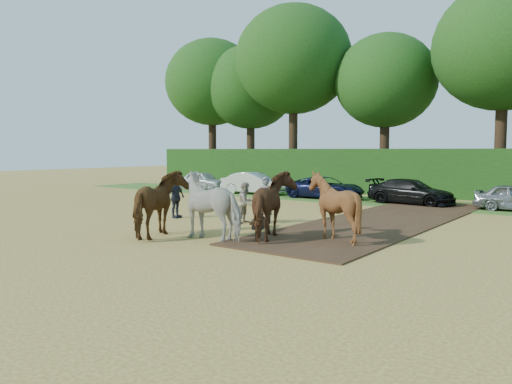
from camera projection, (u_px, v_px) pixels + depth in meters
The scene contains 9 objects.
ground at pixel (258, 241), 16.03m from camera, with size 120.00×120.00×0.00m, color gold.
earth_strip at pixel (387, 220), 20.74m from camera, with size 4.50×17.00×0.05m, color #472D1C.
grass_verge at pixel (410, 203), 27.23m from camera, with size 50.00×5.00×0.03m, color #38601E.
hedgerow at pixel (436, 173), 30.70m from camera, with size 46.00×1.60×3.00m, color #14380F.
spectator_near at pixel (246, 203), 19.95m from camera, with size 0.79×0.62×1.64m, color #BDB195.
spectator_far at pixel (176, 197), 21.40m from camera, with size 1.05×0.44×1.79m, color #21242D.
plough_team at pixel (246, 205), 16.39m from camera, with size 7.37×6.47×2.24m.
parked_cars at pixel (500, 196), 24.45m from camera, with size 40.97×3.19×1.46m.
treeline at pixel (428, 60), 33.63m from camera, with size 48.70×10.60×14.21m.
Camera 1 is at (9.40, -12.75, 2.92)m, focal length 35.00 mm.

